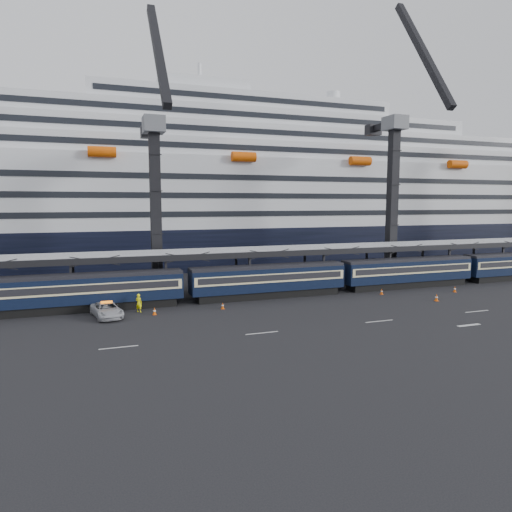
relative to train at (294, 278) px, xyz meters
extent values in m
plane|color=black|center=(4.65, -10.00, -2.20)|extent=(260.00, 260.00, 0.00)
cube|color=beige|center=(-21.35, -14.00, -2.19)|extent=(3.00, 0.15, 0.02)
cube|color=beige|center=(-9.35, -14.00, -2.19)|extent=(3.00, 0.15, 0.02)
cube|color=beige|center=(2.65, -14.00, -2.19)|extent=(3.00, 0.15, 0.02)
cube|color=beige|center=(14.65, -14.00, -2.19)|extent=(3.00, 0.15, 0.02)
cube|color=beige|center=(9.65, -18.00, -2.19)|extent=(2.50, 0.40, 0.02)
cube|color=black|center=(-23.35, 0.00, -1.75)|extent=(17.48, 2.40, 0.90)
cube|color=black|center=(-23.35, 0.00, 0.05)|extent=(19.00, 2.80, 2.70)
cube|color=beige|center=(-23.35, 0.00, 0.35)|extent=(18.62, 2.92, 1.05)
cube|color=black|center=(-23.35, 0.00, 0.40)|extent=(17.86, 2.98, 0.70)
cube|color=black|center=(-23.35, 0.00, 1.55)|extent=(19.00, 2.50, 0.35)
cube|color=black|center=(-3.35, 0.00, -1.75)|extent=(17.48, 2.40, 0.90)
cube|color=black|center=(-3.35, 0.00, 0.05)|extent=(19.00, 2.80, 2.70)
cube|color=beige|center=(-3.35, 0.00, 0.35)|extent=(18.62, 2.92, 1.05)
cube|color=black|center=(-3.35, 0.00, 0.40)|extent=(17.86, 2.98, 0.70)
cube|color=black|center=(-3.35, 0.00, 1.55)|extent=(19.00, 2.50, 0.35)
cube|color=black|center=(16.65, 0.00, -1.75)|extent=(17.48, 2.40, 0.90)
cube|color=black|center=(16.65, 0.00, 0.05)|extent=(19.00, 2.80, 2.70)
cube|color=beige|center=(16.65, 0.00, 0.35)|extent=(18.62, 2.92, 1.05)
cube|color=black|center=(16.65, 0.00, 0.40)|extent=(17.86, 2.98, 0.70)
cube|color=black|center=(16.65, 0.00, 1.55)|extent=(19.00, 2.50, 0.35)
cube|color=gray|center=(4.65, 4.00, 3.20)|extent=(130.00, 6.00, 0.25)
cube|color=black|center=(4.65, 1.00, 2.90)|extent=(130.00, 0.25, 0.70)
cube|color=black|center=(4.65, 7.00, 2.90)|extent=(130.00, 0.25, 0.70)
cube|color=black|center=(-25.35, 1.20, 0.50)|extent=(0.25, 0.25, 5.40)
cube|color=black|center=(-25.35, 6.80, 0.50)|extent=(0.25, 0.25, 5.40)
cube|color=black|center=(-15.35, 1.20, 0.50)|extent=(0.25, 0.25, 5.40)
cube|color=black|center=(-15.35, 6.80, 0.50)|extent=(0.25, 0.25, 5.40)
cube|color=black|center=(-5.35, 1.20, 0.50)|extent=(0.25, 0.25, 5.40)
cube|color=black|center=(-5.35, 6.80, 0.50)|extent=(0.25, 0.25, 5.40)
cube|color=black|center=(4.65, 1.20, 0.50)|extent=(0.25, 0.25, 5.40)
cube|color=black|center=(4.65, 6.80, 0.50)|extent=(0.25, 0.25, 5.40)
cube|color=black|center=(14.65, 1.20, 0.50)|extent=(0.25, 0.25, 5.40)
cube|color=black|center=(14.65, 6.80, 0.50)|extent=(0.25, 0.25, 5.40)
cube|color=black|center=(24.65, 1.20, 0.50)|extent=(0.25, 0.25, 5.40)
cube|color=black|center=(24.65, 6.80, 0.50)|extent=(0.25, 0.25, 5.40)
cube|color=black|center=(34.65, 1.20, 0.50)|extent=(0.25, 0.25, 5.40)
cube|color=black|center=(34.65, 6.80, 0.50)|extent=(0.25, 0.25, 5.40)
cube|color=black|center=(4.65, 36.00, 1.30)|extent=(200.00, 28.00, 7.00)
cube|color=silver|center=(4.65, 36.00, 10.80)|extent=(190.00, 26.88, 12.00)
cube|color=silver|center=(4.65, 36.00, 18.30)|extent=(160.00, 24.64, 3.00)
cube|color=black|center=(4.65, 23.63, 18.30)|extent=(153.60, 0.12, 0.90)
cube|color=silver|center=(4.65, 36.00, 21.30)|extent=(124.00, 21.84, 3.00)
cube|color=black|center=(4.65, 25.03, 21.30)|extent=(119.04, 0.12, 0.90)
cube|color=silver|center=(4.65, 36.00, 24.30)|extent=(90.00, 19.04, 3.00)
cube|color=black|center=(4.65, 26.43, 24.30)|extent=(86.40, 0.12, 0.90)
cube|color=silver|center=(4.65, 36.00, 27.30)|extent=(56.00, 16.24, 3.00)
cube|color=black|center=(4.65, 27.83, 27.30)|extent=(53.76, 0.12, 0.90)
cube|color=silver|center=(-3.35, 36.00, 29.80)|extent=(16.00, 12.00, 2.50)
cylinder|color=silver|center=(24.65, 36.00, 30.30)|extent=(2.80, 2.80, 3.00)
cylinder|color=#D84D06|center=(-21.35, 21.96, 16.60)|extent=(4.00, 1.60, 1.60)
cylinder|color=#D84D06|center=(0.65, 21.96, 16.60)|extent=(4.00, 1.60, 1.60)
cylinder|color=#D84D06|center=(22.65, 21.96, 16.60)|extent=(4.00, 1.60, 1.60)
cylinder|color=#D84D06|center=(44.65, 21.96, 16.60)|extent=(4.00, 1.60, 1.60)
cube|color=#53565C|center=(-15.35, 9.00, -1.20)|extent=(4.50, 4.50, 2.00)
cube|color=black|center=(-15.35, 9.00, 8.80)|extent=(1.30, 1.30, 18.00)
cube|color=#53565C|center=(-15.35, 9.00, 18.80)|extent=(2.60, 3.20, 2.00)
cube|color=black|center=(-15.35, 3.21, 25.69)|extent=(0.90, 12.26, 14.37)
cube|color=black|center=(-15.35, 11.52, 18.80)|extent=(0.90, 5.04, 0.90)
cube|color=black|center=(-15.35, 14.04, 18.60)|extent=(2.20, 1.60, 1.60)
cube|color=#53565C|center=(19.65, 8.00, -1.20)|extent=(4.50, 4.50, 2.00)
cube|color=black|center=(19.65, 8.00, 9.80)|extent=(1.30, 1.30, 20.00)
cube|color=#53565C|center=(19.65, 8.00, 20.80)|extent=(2.60, 3.20, 2.00)
cube|color=black|center=(19.65, 2.26, 28.99)|extent=(0.90, 12.21, 16.90)
cube|color=black|center=(19.65, 10.80, 20.80)|extent=(0.90, 5.60, 0.90)
cube|color=black|center=(19.65, 13.60, 20.60)|extent=(2.20, 1.60, 1.60)
imported|color=#AAABB1|center=(-21.95, -3.66, -1.47)|extent=(3.40, 5.62, 1.46)
imported|color=#FFF90D|center=(-18.75, -2.50, -1.23)|extent=(0.84, 0.80, 1.93)
cube|color=#D84D06|center=(-17.37, -4.19, -2.18)|extent=(0.39, 0.39, 0.04)
cone|color=#D84D06|center=(-17.37, -4.19, -1.79)|extent=(0.33, 0.33, 0.73)
cylinder|color=white|center=(-17.37, -4.19, -1.79)|extent=(0.27, 0.27, 0.12)
cube|color=#D84D06|center=(-10.17, -4.02, -2.18)|extent=(0.36, 0.36, 0.04)
cone|color=#D84D06|center=(-10.17, -4.02, -1.82)|extent=(0.30, 0.30, 0.68)
cylinder|color=white|center=(-10.17, -4.02, -1.82)|extent=(0.26, 0.26, 0.11)
cube|color=#D84D06|center=(10.53, -3.03, -2.18)|extent=(0.36, 0.36, 0.04)
cone|color=#D84D06|center=(10.53, -3.03, -1.82)|extent=(0.30, 0.30, 0.68)
cylinder|color=white|center=(10.53, -3.03, -1.82)|extent=(0.26, 0.26, 0.11)
cube|color=#D84D06|center=(14.24, -8.43, -2.18)|extent=(0.42, 0.42, 0.04)
cone|color=#D84D06|center=(14.24, -8.43, -1.75)|extent=(0.36, 0.36, 0.80)
cylinder|color=white|center=(14.24, -8.43, -1.75)|extent=(0.30, 0.30, 0.13)
cube|color=#D84D06|center=(20.20, -4.87, -2.18)|extent=(0.38, 0.38, 0.04)
cone|color=#D84D06|center=(20.20, -4.87, -1.80)|extent=(0.32, 0.32, 0.72)
cylinder|color=white|center=(20.20, -4.87, -1.80)|extent=(0.27, 0.27, 0.12)
camera|label=1|loc=(-22.72, -50.31, 9.08)|focal=32.00mm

